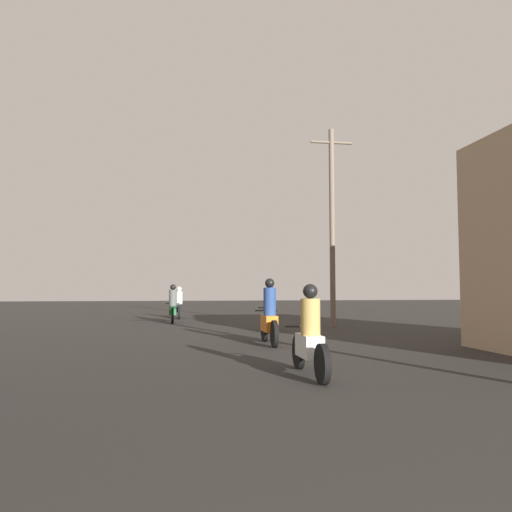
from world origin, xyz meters
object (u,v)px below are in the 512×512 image
motorcycle_green (173,307)px  motorcycle_black (179,306)px  motorcycle_silver (269,313)px  utility_pole_far (332,223)px  motorcycle_orange (269,318)px  motorcycle_white (310,339)px

motorcycle_green → motorcycle_black: 3.07m
motorcycle_green → motorcycle_black: bearing=78.6°
motorcycle_silver → motorcycle_black: 8.51m
motorcycle_black → utility_pole_far: 9.25m
motorcycle_black → motorcycle_orange: bearing=-78.8°
motorcycle_green → motorcycle_black: motorcycle_green is taller
motorcycle_green → utility_pole_far: size_ratio=0.27×
motorcycle_white → motorcycle_silver: 8.53m
motorcycle_white → motorcycle_silver: size_ratio=1.07×
motorcycle_green → utility_pole_far: 7.58m
motorcycle_white → motorcycle_orange: bearing=78.8°
motorcycle_white → utility_pole_far: utility_pole_far is taller
utility_pole_far → motorcycle_orange: bearing=-122.7°
motorcycle_orange → motorcycle_green: bearing=99.2°
motorcycle_silver → utility_pole_far: bearing=29.6°
motorcycle_orange → utility_pole_far: 7.00m
motorcycle_silver → utility_pole_far: 4.44m
motorcycle_black → motorcycle_green: bearing=-94.7°
motorcycle_green → motorcycle_white: bearing=-86.4°
motorcycle_white → motorcycle_orange: motorcycle_orange is taller
motorcycle_white → utility_pole_far: 11.01m
motorcycle_white → utility_pole_far: (3.54, 9.89, 3.28)m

